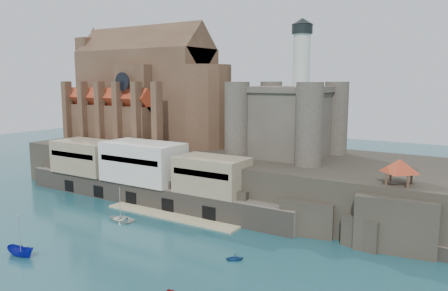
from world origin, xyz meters
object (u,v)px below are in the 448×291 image
castle_keep (288,118)px  boat_2 (21,256)px  church (150,96)px  pavilion (400,168)px

castle_keep → boat_2: (-20.98, -50.24, -18.31)m
church → boat_2: church is taller
castle_keep → boat_2: bearing=-112.7°
castle_keep → pavilion: size_ratio=4.58×
castle_keep → pavilion: 30.50m
pavilion → church: bearing=166.5°
church → boat_2: bearing=-69.4°
castle_keep → boat_2: castle_keep is taller
pavilion → boat_2: (-46.90, -35.16, -12.73)m
pavilion → boat_2: size_ratio=1.27×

